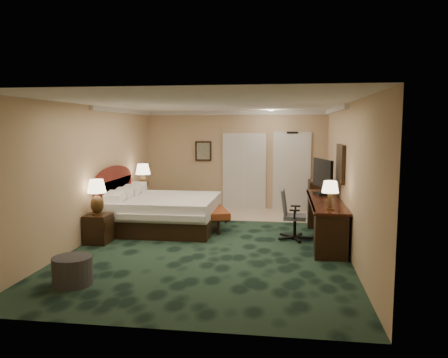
# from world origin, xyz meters

# --- Properties ---
(floor) EXTENTS (5.00, 7.50, 0.00)m
(floor) POSITION_xyz_m (0.00, 0.00, 0.00)
(floor) COLOR black
(floor) RESTS_ON ground
(ceiling) EXTENTS (5.00, 7.50, 0.00)m
(ceiling) POSITION_xyz_m (0.00, 0.00, 2.70)
(ceiling) COLOR silver
(ceiling) RESTS_ON wall_back
(wall_back) EXTENTS (5.00, 0.00, 2.70)m
(wall_back) POSITION_xyz_m (0.00, 3.75, 1.35)
(wall_back) COLOR tan
(wall_back) RESTS_ON ground
(wall_front) EXTENTS (5.00, 0.00, 2.70)m
(wall_front) POSITION_xyz_m (0.00, -3.75, 1.35)
(wall_front) COLOR tan
(wall_front) RESTS_ON ground
(wall_left) EXTENTS (0.00, 7.50, 2.70)m
(wall_left) POSITION_xyz_m (-2.50, 0.00, 1.35)
(wall_left) COLOR tan
(wall_left) RESTS_ON ground
(wall_right) EXTENTS (0.00, 7.50, 2.70)m
(wall_right) POSITION_xyz_m (2.50, 0.00, 1.35)
(wall_right) COLOR tan
(wall_right) RESTS_ON ground
(crown_molding) EXTENTS (5.00, 7.50, 0.10)m
(crown_molding) POSITION_xyz_m (0.00, 0.00, 2.65)
(crown_molding) COLOR silver
(crown_molding) RESTS_ON wall_back
(tile_patch) EXTENTS (3.20, 1.70, 0.01)m
(tile_patch) POSITION_xyz_m (0.90, 2.90, 0.01)
(tile_patch) COLOR beige
(tile_patch) RESTS_ON ground
(headboard) EXTENTS (0.12, 2.00, 1.40)m
(headboard) POSITION_xyz_m (-2.44, 1.00, 0.70)
(headboard) COLOR #481511
(headboard) RESTS_ON ground
(entry_door) EXTENTS (1.02, 0.06, 2.18)m
(entry_door) POSITION_xyz_m (1.55, 3.72, 1.05)
(entry_door) COLOR silver
(entry_door) RESTS_ON ground
(closet_doors) EXTENTS (1.20, 0.06, 2.10)m
(closet_doors) POSITION_xyz_m (0.25, 3.71, 1.05)
(closet_doors) COLOR silver
(closet_doors) RESTS_ON ground
(wall_art) EXTENTS (0.45, 0.06, 0.55)m
(wall_art) POSITION_xyz_m (-0.90, 3.71, 1.60)
(wall_art) COLOR #506256
(wall_art) RESTS_ON wall_back
(wall_mirror) EXTENTS (0.05, 0.95, 0.75)m
(wall_mirror) POSITION_xyz_m (2.46, 0.60, 1.55)
(wall_mirror) COLOR white
(wall_mirror) RESTS_ON wall_right
(bed) EXTENTS (2.26, 2.09, 0.72)m
(bed) POSITION_xyz_m (-1.27, 1.02, 0.36)
(bed) COLOR silver
(bed) RESTS_ON ground
(nightstand_near) EXTENTS (0.45, 0.52, 0.56)m
(nightstand_near) POSITION_xyz_m (-2.25, -0.31, 0.28)
(nightstand_near) COLOR black
(nightstand_near) RESTS_ON ground
(nightstand_far) EXTENTS (0.51, 0.59, 0.64)m
(nightstand_far) POSITION_xyz_m (-2.22, 2.25, 0.32)
(nightstand_far) COLOR black
(nightstand_far) RESTS_ON ground
(lamp_near) EXTENTS (0.40, 0.40, 0.69)m
(lamp_near) POSITION_xyz_m (-2.27, -0.30, 0.91)
(lamp_near) COLOR black
(lamp_near) RESTS_ON nightstand_near
(lamp_far) EXTENTS (0.43, 0.43, 0.70)m
(lamp_far) POSITION_xyz_m (-2.19, 2.29, 0.99)
(lamp_far) COLOR black
(lamp_far) RESTS_ON nightstand_far
(bed_bench) EXTENTS (0.89, 1.42, 0.46)m
(bed_bench) POSITION_xyz_m (-0.19, 1.23, 0.23)
(bed_bench) COLOR maroon
(bed_bench) RESTS_ON ground
(ottoman) EXTENTS (0.70, 0.70, 0.41)m
(ottoman) POSITION_xyz_m (-1.66, -2.55, 0.20)
(ottoman) COLOR #2A2A2F
(ottoman) RESTS_ON ground
(desk) EXTENTS (0.62, 2.87, 0.83)m
(desk) POSITION_xyz_m (2.17, 0.49, 0.41)
(desk) COLOR black
(desk) RESTS_ON ground
(tv) EXTENTS (0.36, 0.97, 0.77)m
(tv) POSITION_xyz_m (2.17, 1.14, 1.21)
(tv) COLOR black
(tv) RESTS_ON desk
(desk_lamp) EXTENTS (0.30, 0.30, 0.52)m
(desk_lamp) POSITION_xyz_m (2.15, -0.58, 1.09)
(desk_lamp) COLOR black
(desk_lamp) RESTS_ON desk
(desk_chair) EXTENTS (0.62, 0.59, 1.01)m
(desk_chair) POSITION_xyz_m (1.58, 0.48, 0.50)
(desk_chair) COLOR #4A4954
(desk_chair) RESTS_ON ground
(minibar) EXTENTS (0.46, 0.83, 0.87)m
(minibar) POSITION_xyz_m (2.22, 3.20, 0.44)
(minibar) COLOR black
(minibar) RESTS_ON ground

